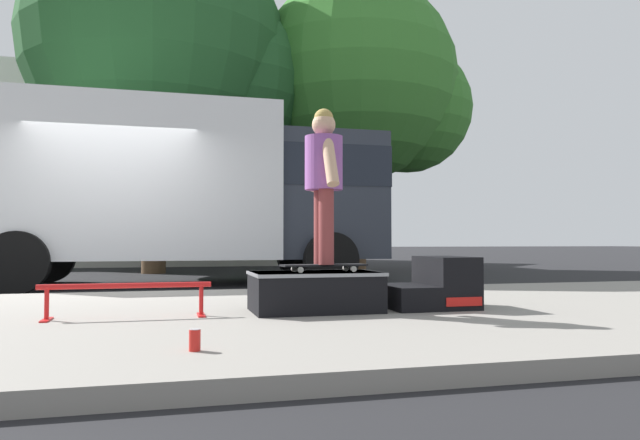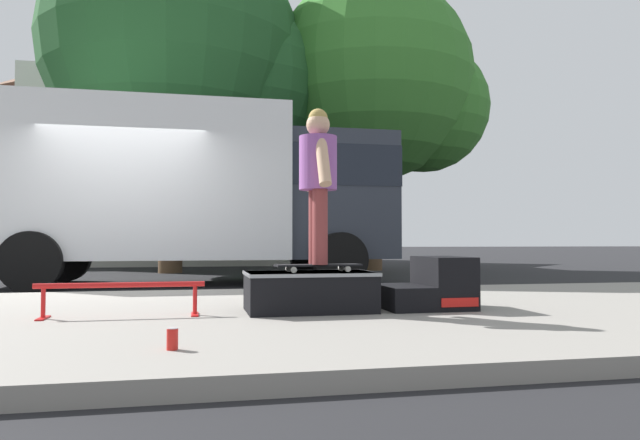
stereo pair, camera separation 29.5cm
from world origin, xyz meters
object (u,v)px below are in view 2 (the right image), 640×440
object	(u,v)px
grind_rail	(121,291)
box_truck	(196,187)
skateboard	(318,266)
skater_kid	(318,172)
street_tree_main	(382,86)
kicker_ramp	(431,287)
skate_box	(309,290)
street_tree_neighbour	(188,57)
soda_can	(172,339)

from	to	relation	value
grind_rail	box_truck	world-z (taller)	box_truck
skateboard	skater_kid	distance (m)	0.84
skater_kid	street_tree_main	bearing A→B (deg)	68.51
kicker_ramp	skate_box	bearing A→B (deg)	179.98
street_tree_main	skater_kid	bearing A→B (deg)	-111.49
box_truck	street_tree_main	size ratio (longest dim) A/B	0.90
grind_rail	skater_kid	bearing A→B (deg)	0.29
box_truck	street_tree_neighbour	size ratio (longest dim) A/B	0.82
skate_box	grind_rail	size ratio (longest dim) A/B	0.84
soda_can	skater_kid	bearing A→B (deg)	53.44
skate_box	skateboard	bearing A→B (deg)	-34.07
kicker_ramp	grind_rail	world-z (taller)	kicker_ramp
kicker_ramp	skater_kid	world-z (taller)	skater_kid
grind_rail	skater_kid	world-z (taller)	skater_kid
soda_can	box_truck	xyz separation A→B (m)	(0.13, 6.98, 1.52)
street_tree_main	skate_box	bearing A→B (deg)	-111.96
skater_kid	soda_can	bearing A→B (deg)	-126.56
skateboard	street_tree_main	bearing A→B (deg)	68.51
kicker_ramp	skater_kid	size ratio (longest dim) A/B	0.57
grind_rail	skateboard	distance (m)	1.69
skateboard	skater_kid	xyz separation A→B (m)	(0.00, -0.00, 0.84)
skater_kid	box_truck	bearing A→B (deg)	101.31
skate_box	skateboard	distance (m)	0.24
skater_kid	street_tree_main	world-z (taller)	street_tree_main
skate_box	street_tree_neighbour	distance (m)	10.45
skateboard	street_tree_neighbour	size ratio (longest dim) A/B	0.09
grind_rail	street_tree_main	world-z (taller)	street_tree_main
kicker_ramp	box_truck	world-z (taller)	box_truck
skateboard	skate_box	bearing A→B (deg)	145.93
kicker_ramp	soda_can	xyz separation A→B (m)	(-2.30, -1.67, -0.14)
grind_rail	soda_can	world-z (taller)	grind_rail
street_tree_main	street_tree_neighbour	xyz separation A→B (m)	(-5.01, -0.24, 0.37)
kicker_ramp	street_tree_neighbour	distance (m)	10.64
skater_kid	skateboard	bearing A→B (deg)	90.00
skateboard	box_truck	size ratio (longest dim) A/B	0.12
street_tree_main	street_tree_neighbour	size ratio (longest dim) A/B	0.91
skater_kid	soda_can	size ratio (longest dim) A/B	11.14
skate_box	skateboard	xyz separation A→B (m)	(0.07, -0.05, 0.22)
skate_box	kicker_ramp	size ratio (longest dim) A/B	1.42
kicker_ramp	street_tree_main	distance (m)	10.74
soda_can	street_tree_main	world-z (taller)	street_tree_main
skater_kid	skate_box	bearing A→B (deg)	145.93
soda_can	street_tree_main	bearing A→B (deg)	66.02
skater_kid	soda_can	distance (m)	2.34
grind_rail	street_tree_neighbour	world-z (taller)	street_tree_neighbour
grind_rail	street_tree_main	distance (m)	11.77
skate_box	box_truck	bearing A→B (deg)	100.68
street_tree_neighbour	box_truck	bearing A→B (deg)	-86.72
skateboard	street_tree_neighbour	xyz separation A→B (m)	(-1.29, 9.20, 4.67)
soda_can	kicker_ramp	bearing A→B (deg)	35.95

